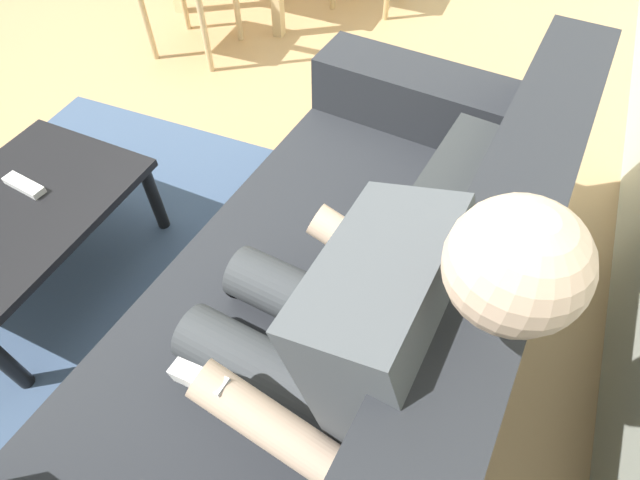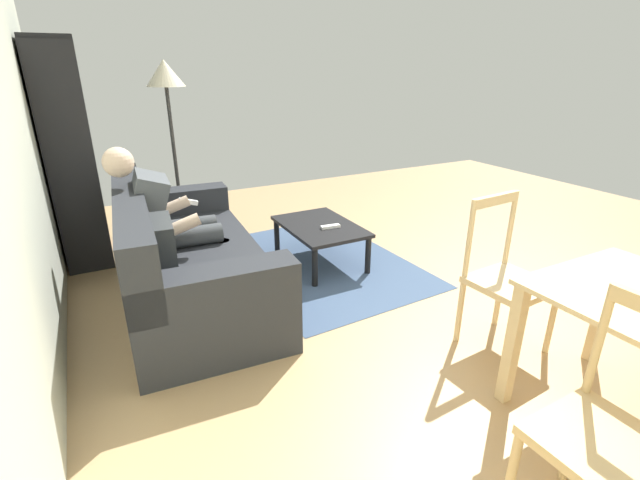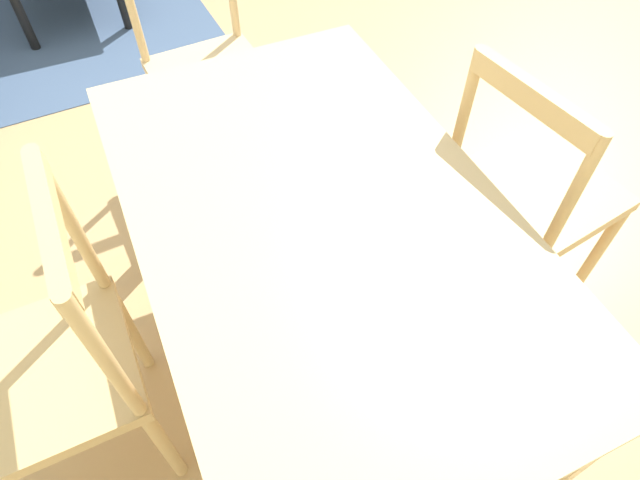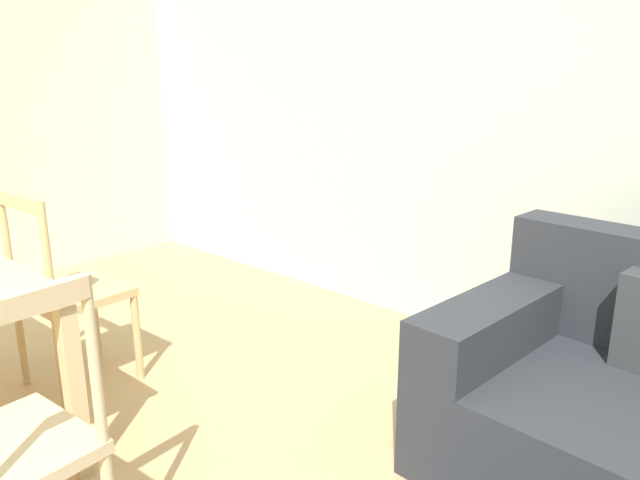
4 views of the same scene
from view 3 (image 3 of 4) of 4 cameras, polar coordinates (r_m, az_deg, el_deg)
ground_plane at (r=2.73m, az=-9.53°, el=13.12°), size 8.26×8.26×0.00m
dining_table at (r=1.36m, az=0.00°, el=0.29°), size 1.42×0.85×0.71m
dining_chair_near_wall at (r=1.48m, az=-26.04°, el=-12.12°), size 0.43×0.43×0.95m
dining_chair_facing_couch at (r=2.21m, az=-11.76°, el=17.20°), size 0.45×0.45×0.95m
dining_chair_by_doorway at (r=1.77m, az=21.18°, el=4.53°), size 0.48×0.48×0.92m
area_rug at (r=3.84m, az=-24.54°, el=21.60°), size 2.06×1.49×0.01m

